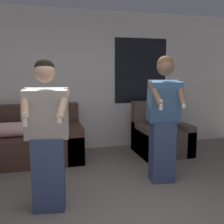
{
  "coord_description": "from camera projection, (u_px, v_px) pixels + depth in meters",
  "views": [
    {
      "loc": [
        -0.64,
        -1.97,
        1.52
      ],
      "look_at": [
        0.17,
        1.07,
        1.04
      ],
      "focal_mm": 42.0,
      "sensor_mm": 36.0,
      "label": 1
    }
  ],
  "objects": [
    {
      "name": "person_right",
      "position": [
        163.0,
        119.0,
        3.57
      ],
      "size": [
        0.49,
        0.52,
        1.74
      ],
      "color": "#384770",
      "rests_on": "ground_plane"
    },
    {
      "name": "person_left",
      "position": [
        47.0,
        137.0,
        2.82
      ],
      "size": [
        0.52,
        0.52,
        1.67
      ],
      "color": "#384770",
      "rests_on": "ground_plane"
    },
    {
      "name": "wall_back",
      "position": [
        77.0,
        81.0,
        5.08
      ],
      "size": [
        6.9,
        0.07,
        2.7
      ],
      "color": "silver",
      "rests_on": "ground_plane"
    },
    {
      "name": "armchair",
      "position": [
        161.0,
        136.0,
        4.97
      ],
      "size": [
        0.94,
        0.84,
        0.97
      ],
      "color": "brown",
      "rests_on": "ground_plane"
    },
    {
      "name": "couch",
      "position": [
        30.0,
        142.0,
        4.52
      ],
      "size": [
        1.76,
        0.94,
        0.95
      ],
      "color": "#472D23",
      "rests_on": "ground_plane"
    }
  ]
}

